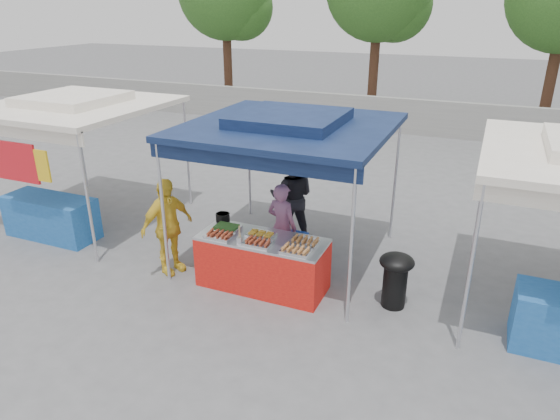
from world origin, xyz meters
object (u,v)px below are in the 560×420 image
at_px(vendor_table, 262,263).
at_px(wok_burner, 396,276).
at_px(cooking_pot, 223,217).
at_px(vendor_woman, 282,226).
at_px(customer_person, 167,227).
at_px(helper_man, 292,197).

distance_m(vendor_table, wok_burner, 2.04).
height_order(vendor_table, cooking_pot, cooking_pot).
distance_m(cooking_pot, wok_burner, 2.92).
xyz_separation_m(wok_burner, vendor_woman, (-1.99, 0.45, 0.25)).
height_order(cooking_pot, customer_person, customer_person).
distance_m(wok_burner, customer_person, 3.69).
bearing_deg(customer_person, cooking_pot, -36.32).
xyz_separation_m(cooking_pot, vendor_woman, (0.90, 0.38, -0.16)).
xyz_separation_m(cooking_pot, helper_man, (0.66, 1.43, -0.05)).
distance_m(cooking_pot, customer_person, 0.91).
relative_size(vendor_woman, helper_man, 0.87).
bearing_deg(cooking_pot, vendor_woman, 22.76).
xyz_separation_m(wok_burner, customer_person, (-3.65, -0.43, 0.31)).
relative_size(cooking_pot, vendor_woman, 0.15).
height_order(vendor_table, wok_burner, wok_burner).
bearing_deg(vendor_woman, wok_burner, 179.04).
bearing_deg(vendor_table, vendor_woman, 87.88).
bearing_deg(cooking_pot, helper_man, 65.37).
xyz_separation_m(vendor_table, vendor_woman, (0.03, 0.72, 0.33)).
xyz_separation_m(vendor_table, customer_person, (-1.63, -0.16, 0.39)).
distance_m(vendor_table, vendor_woman, 0.79).
bearing_deg(vendor_table, customer_person, -174.49).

